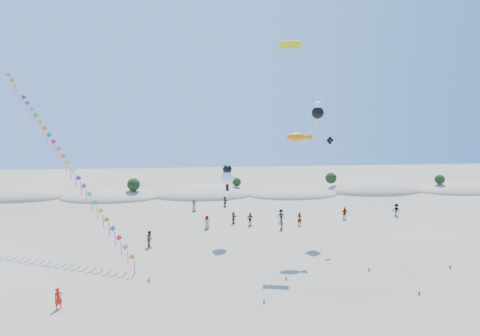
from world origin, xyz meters
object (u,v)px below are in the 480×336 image
object	(u,v)px
kite_train	(62,154)
parafoil_kite	(292,49)
flyer_foreground	(58,298)
fish_kite	(299,137)

from	to	relation	value
kite_train	parafoil_kite	distance (m)	27.51
parafoil_kite	flyer_foreground	bearing A→B (deg)	-147.94
kite_train	fish_kite	distance (m)	25.90
kite_train	flyer_foreground	xyz separation A→B (m)	(4.11, -14.85, -9.62)
parafoil_kite	fish_kite	bearing A→B (deg)	-71.12
kite_train	fish_kite	world-z (taller)	kite_train
kite_train	parafoil_kite	size ratio (longest dim) A/B	0.90
kite_train	fish_kite	bearing A→B (deg)	-7.46
kite_train	fish_kite	xyz separation A→B (m)	(25.61, -3.35, 1.89)
parafoil_kite	flyer_foreground	xyz separation A→B (m)	(-20.95, -13.12, -20.86)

